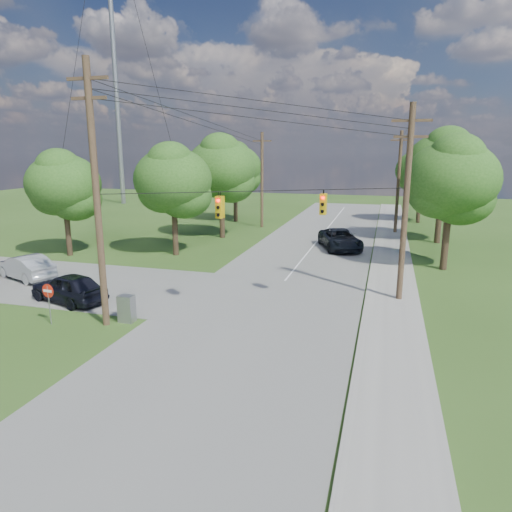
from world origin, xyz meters
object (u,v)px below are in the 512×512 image
(pole_ne, at_px, (406,202))
(control_cabinet, at_px, (127,309))
(car_cross_silver, at_px, (25,267))
(car_main_north, at_px, (340,239))
(pole_north_w, at_px, (262,179))
(pole_north_e, at_px, (398,182))
(pole_sw, at_px, (96,194))
(do_not_enter_sign, at_px, (48,295))
(car_cross_dark, at_px, (69,288))

(pole_ne, xyz_separation_m, control_cabinet, (-12.74, -7.00, -4.80))
(car_cross_silver, bearing_deg, pole_ne, 115.19)
(car_cross_silver, height_order, car_main_north, car_main_north)
(car_main_north, bearing_deg, pole_north_w, 114.98)
(control_cabinet, bearing_deg, pole_north_e, 65.82)
(pole_ne, distance_m, control_cabinet, 15.31)
(pole_sw, distance_m, pole_north_w, 29.62)
(pole_sw, bearing_deg, pole_ne, 29.38)
(pole_ne, bearing_deg, pole_sw, -150.62)
(pole_sw, distance_m, do_not_enter_sign, 5.43)
(pole_north_w, relative_size, car_cross_dark, 2.11)
(pole_ne, height_order, car_cross_silver, pole_ne)
(pole_north_w, height_order, car_cross_silver, pole_north_w)
(pole_north_w, xyz_separation_m, car_cross_silver, (-9.20, -24.12, -4.31))
(car_cross_dark, xyz_separation_m, car_main_north, (12.79, 18.02, 0.02))
(pole_north_w, bearing_deg, car_cross_dark, -97.17)
(pole_ne, height_order, control_cabinet, pole_ne)
(pole_north_e, bearing_deg, car_cross_dark, -122.41)
(pole_north_e, xyz_separation_m, pole_north_w, (-13.90, 0.00, 0.00))
(pole_north_e, bearing_deg, do_not_enter_sign, -117.91)
(car_main_north, relative_size, do_not_enter_sign, 2.97)
(pole_ne, bearing_deg, car_cross_silver, -174.76)
(pole_north_w, relative_size, car_main_north, 1.68)
(pole_sw, distance_m, pole_north_e, 32.55)
(do_not_enter_sign, bearing_deg, control_cabinet, 26.92)
(car_cross_silver, bearing_deg, do_not_enter_sign, 68.62)
(pole_north_e, height_order, control_cabinet, pole_north_e)
(pole_north_w, height_order, car_main_north, pole_north_w)
(do_not_enter_sign, bearing_deg, car_main_north, 66.68)
(pole_sw, height_order, control_cabinet, pole_sw)
(car_cross_silver, bearing_deg, pole_north_e, 156.19)
(pole_ne, height_order, car_cross_dark, pole_ne)
(pole_ne, bearing_deg, pole_north_e, 90.00)
(pole_ne, xyz_separation_m, car_cross_dark, (-17.33, -5.30, -4.63))
(pole_north_w, height_order, control_cabinet, pole_north_w)
(pole_north_e, bearing_deg, car_main_north, -116.08)
(do_not_enter_sign, bearing_deg, pole_north_e, 67.47)
(pole_sw, height_order, pole_north_e, pole_sw)
(pole_north_e, xyz_separation_m, control_cabinet, (-12.74, -29.00, -4.46))
(control_cabinet, relative_size, do_not_enter_sign, 0.66)
(pole_north_e, relative_size, car_cross_dark, 2.11)
(car_main_north, xyz_separation_m, do_not_enter_sign, (-11.51, -21.03, 0.63))
(pole_north_w, relative_size, car_cross_silver, 2.09)
(car_cross_dark, xyz_separation_m, car_cross_silver, (-5.77, 3.18, -0.02))
(pole_sw, distance_m, car_cross_dark, 7.00)
(pole_north_e, distance_m, control_cabinet, 31.99)
(do_not_enter_sign, bearing_deg, pole_ne, 32.75)
(car_cross_silver, xyz_separation_m, car_main_north, (18.56, 14.83, 0.04))
(pole_north_e, height_order, car_cross_silver, pole_north_e)
(car_cross_silver, bearing_deg, pole_sw, 80.22)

